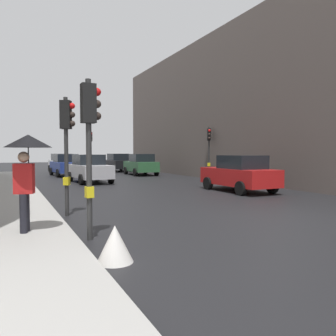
# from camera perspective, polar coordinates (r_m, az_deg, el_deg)

# --- Properties ---
(ground_plane) EXTENTS (120.00, 120.00, 0.00)m
(ground_plane) POSITION_cam_1_polar(r_m,az_deg,el_deg) (10.64, 17.71, -7.82)
(ground_plane) COLOR black
(sidewalk_kerb) EXTENTS (2.73, 40.00, 0.16)m
(sidewalk_kerb) POSITION_cam_1_polar(r_m,az_deg,el_deg) (13.74, -25.57, -5.26)
(sidewalk_kerb) COLOR #A8A5A0
(sidewalk_kerb) RESTS_ON ground
(building_facade_right) EXTENTS (12.00, 34.90, 10.29)m
(building_facade_right) POSITION_cam_1_polar(r_m,az_deg,el_deg) (27.23, 19.46, 9.34)
(building_facade_right) COLOR #5B514C
(building_facade_right) RESTS_ON ground
(traffic_light_near_left) EXTENTS (0.44, 0.25, 3.48)m
(traffic_light_near_left) POSITION_cam_1_polar(r_m,az_deg,el_deg) (7.56, -13.01, 6.31)
(traffic_light_near_left) COLOR #2D2D2D
(traffic_light_near_left) RESTS_ON ground
(traffic_light_mid_street) EXTENTS (0.34, 0.45, 3.66)m
(traffic_light_mid_street) POSITION_cam_1_polar(r_m,az_deg,el_deg) (23.82, 6.90, 4.13)
(traffic_light_mid_street) COLOR #2D2D2D
(traffic_light_mid_street) RESTS_ON ground
(traffic_light_far_median) EXTENTS (0.24, 0.43, 3.83)m
(traffic_light_far_median) POSITION_cam_1_polar(r_m,az_deg,el_deg) (31.54, -12.83, 3.94)
(traffic_light_far_median) COLOR #2D2D2D
(traffic_light_far_median) RESTS_ON ground
(traffic_light_near_right) EXTENTS (0.45, 0.35, 3.55)m
(traffic_light_near_right) POSITION_cam_1_polar(r_m,az_deg,el_deg) (10.57, -16.64, 5.45)
(traffic_light_near_right) COLOR #2D2D2D
(traffic_light_near_right) RESTS_ON ground
(car_white_compact) EXTENTS (2.25, 4.31, 1.76)m
(car_white_compact) POSITION_cam_1_polar(r_m,az_deg,el_deg) (34.13, -17.39, 0.83)
(car_white_compact) COLOR silver
(car_white_compact) RESTS_ON ground
(car_silver_hatchback) EXTENTS (2.25, 4.31, 1.76)m
(car_silver_hatchback) POSITION_cam_1_polar(r_m,az_deg,el_deg) (21.91, -13.04, -0.09)
(car_silver_hatchback) COLOR #BCBCC1
(car_silver_hatchback) RESTS_ON ground
(car_green_estate) EXTENTS (2.15, 4.27, 1.76)m
(car_green_estate) POSITION_cam_1_polar(r_m,az_deg,el_deg) (28.40, -4.59, 0.59)
(car_green_estate) COLOR #2D6038
(car_green_estate) RESTS_ON ground
(car_blue_van) EXTENTS (2.23, 4.31, 1.76)m
(car_blue_van) POSITION_cam_1_polar(r_m,az_deg,el_deg) (28.44, -16.77, 0.49)
(car_blue_van) COLOR navy
(car_blue_van) RESTS_ON ground
(car_red_sedan) EXTENTS (2.02, 4.20, 1.76)m
(car_red_sedan) POSITION_cam_1_polar(r_m,az_deg,el_deg) (16.81, 11.91, -0.91)
(car_red_sedan) COLOR red
(car_red_sedan) RESTS_ON ground
(car_dark_suv) EXTENTS (2.17, 4.28, 1.76)m
(car_dark_suv) POSITION_cam_1_polar(r_m,az_deg,el_deg) (33.84, -8.50, 0.91)
(car_dark_suv) COLOR black
(car_dark_suv) RESTS_ON ground
(pedestrian_with_umbrella) EXTENTS (1.00, 1.00, 2.14)m
(pedestrian_with_umbrella) POSITION_cam_1_polar(r_m,az_deg,el_deg) (8.02, -22.62, 1.93)
(pedestrian_with_umbrella) COLOR black
(pedestrian_with_umbrella) RESTS_ON sidewalk_kerb
(warning_sign_triangle) EXTENTS (0.64, 0.64, 0.65)m
(warning_sign_triangle) POSITION_cam_1_polar(r_m,az_deg,el_deg) (6.10, -8.91, -12.47)
(warning_sign_triangle) COLOR silver
(warning_sign_triangle) RESTS_ON ground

